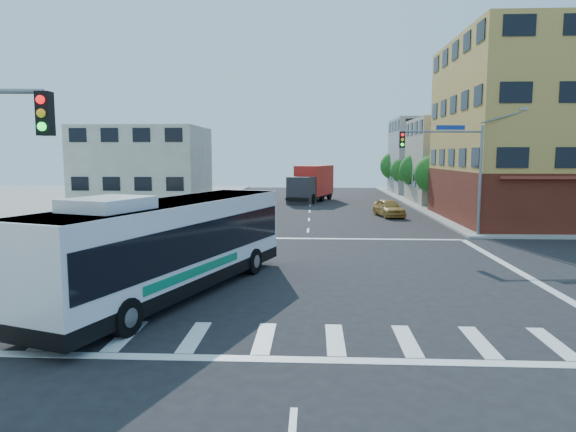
{
  "coord_description": "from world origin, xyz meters",
  "views": [
    {
      "loc": [
        0.38,
        -21.96,
        5.16
      ],
      "look_at": [
        -0.88,
        2.93,
        2.19
      ],
      "focal_mm": 32.0,
      "sensor_mm": 36.0,
      "label": 1
    }
  ],
  "objects": [
    {
      "name": "box_truck",
      "position": [
        0.08,
        35.26,
        1.94
      ],
      "size": [
        5.27,
        9.22,
        3.99
      ],
      "rotation": [
        0.0,
        0.0,
        -0.33
      ],
      "color": "#29282E",
      "rests_on": "ground"
    },
    {
      "name": "sidewalk_nw",
      "position": [
        -35.0,
        35.0,
        0.07
      ],
      "size": [
        50.0,
        50.0,
        0.15
      ],
      "primitive_type": "cube",
      "color": "gray",
      "rests_on": "ground"
    },
    {
      "name": "signal_mast_ne",
      "position": [
        9.08,
        10.62,
        4.98
      ],
      "size": [
        7.91,
        1.13,
        8.07
      ],
      "color": "slate",
      "rests_on": "ground"
    },
    {
      "name": "building_east_far",
      "position": [
        16.98,
        47.98,
        5.01
      ],
      "size": [
        12.06,
        10.06,
        10.0
      ],
      "color": "gray",
      "rests_on": "ground"
    },
    {
      "name": "street_tree_a",
      "position": [
        11.9,
        27.92,
        3.59
      ],
      "size": [
        3.6,
        3.6,
        5.53
      ],
      "color": "#352013",
      "rests_on": "ground"
    },
    {
      "name": "street_tree_b",
      "position": [
        11.9,
        35.92,
        3.75
      ],
      "size": [
        3.8,
        3.8,
        5.79
      ],
      "color": "#352013",
      "rests_on": "ground"
    },
    {
      "name": "transit_bus",
      "position": [
        -4.82,
        -3.7,
        1.9
      ],
      "size": [
        6.87,
        13.29,
        3.88
      ],
      "rotation": [
        0.0,
        0.0,
        -0.33
      ],
      "color": "black",
      "rests_on": "ground"
    },
    {
      "name": "street_tree_d",
      "position": [
        11.9,
        51.92,
        3.88
      ],
      "size": [
        4.0,
        4.0,
        6.03
      ],
      "color": "#352013",
      "rests_on": "ground"
    },
    {
      "name": "building_west",
      "position": [
        -17.02,
        29.98,
        4.01
      ],
      "size": [
        12.06,
        10.06,
        8.0
      ],
      "color": "beige",
      "rests_on": "ground"
    },
    {
      "name": "parked_car",
      "position": [
        6.7,
        21.31,
        0.75
      ],
      "size": [
        2.57,
        4.66,
        1.5
      ],
      "primitive_type": "imported",
      "rotation": [
        0.0,
        0.0,
        0.19
      ],
      "color": "#C08E3C",
      "rests_on": "ground"
    },
    {
      "name": "building_east_near",
      "position": [
        16.98,
        33.98,
        4.51
      ],
      "size": [
        12.06,
        10.06,
        9.0
      ],
      "color": "tan",
      "rests_on": "ground"
    },
    {
      "name": "corner_building_ne",
      "position": [
        19.99,
        18.48,
        5.89
      ],
      "size": [
        18.1,
        15.44,
        14.0
      ],
      "color": "#B58F41",
      "rests_on": "ground"
    },
    {
      "name": "ground",
      "position": [
        0.0,
        0.0,
        0.0
      ],
      "size": [
        120.0,
        120.0,
        0.0
      ],
      "primitive_type": "plane",
      "color": "black",
      "rests_on": "ground"
    },
    {
      "name": "street_tree_c",
      "position": [
        11.9,
        43.92,
        3.46
      ],
      "size": [
        3.4,
        3.4,
        5.29
      ],
      "color": "#352013",
      "rests_on": "ground"
    }
  ]
}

